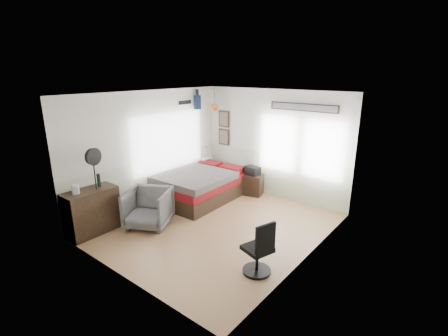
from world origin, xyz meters
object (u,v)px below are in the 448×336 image
(bed, at_px, (200,185))
(armchair, at_px, (148,208))
(nightstand, at_px, (252,184))
(dresser, at_px, (92,211))
(task_chair, at_px, (259,253))

(bed, bearing_deg, armchair, -85.31)
(armchair, xyz_separation_m, nightstand, (0.67, 2.85, -0.13))
(dresser, distance_m, nightstand, 3.95)
(dresser, xyz_separation_m, task_chair, (3.35, 0.89, -0.08))
(dresser, bearing_deg, bed, 80.57)
(dresser, relative_size, task_chair, 1.09)
(dresser, xyz_separation_m, armchair, (0.64, 0.88, -0.06))
(nightstand, xyz_separation_m, task_chair, (2.04, -2.84, 0.11))
(bed, xyz_separation_m, armchair, (0.20, -1.78, 0.05))
(bed, relative_size, dresser, 2.24)
(dresser, relative_size, nightstand, 1.88)
(armchair, bearing_deg, dresser, -154.38)
(bed, distance_m, nightstand, 1.38)
(bed, relative_size, task_chair, 2.44)
(bed, height_order, dresser, dresser)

